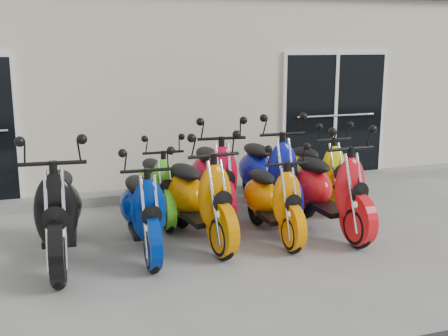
{
  "coord_description": "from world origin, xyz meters",
  "views": [
    {
      "loc": [
        -2.44,
        -6.58,
        2.43
      ],
      "look_at": [
        0.0,
        0.6,
        0.75
      ],
      "focal_mm": 45.0,
      "sensor_mm": 36.0,
      "label": 1
    }
  ],
  "objects_px": {
    "scooter_front_blue": "(142,198)",
    "scooter_back_yellow": "(318,162)",
    "scooter_front_red": "(329,177)",
    "scooter_back_blue": "(268,161)",
    "scooter_front_black": "(58,197)",
    "scooter_front_orange_b": "(273,188)",
    "scooter_back_red": "(214,166)",
    "scooter_front_orange_a": "(199,185)",
    "scooter_back_green": "(158,175)"
  },
  "relations": [
    {
      "from": "scooter_front_blue",
      "to": "scooter_front_red",
      "type": "bearing_deg",
      "value": 1.6
    },
    {
      "from": "scooter_front_black",
      "to": "scooter_back_yellow",
      "type": "height_order",
      "value": "scooter_front_black"
    },
    {
      "from": "scooter_front_red",
      "to": "scooter_back_blue",
      "type": "height_order",
      "value": "scooter_back_blue"
    },
    {
      "from": "scooter_back_blue",
      "to": "scooter_front_orange_a",
      "type": "bearing_deg",
      "value": -145.54
    },
    {
      "from": "scooter_front_orange_b",
      "to": "scooter_back_red",
      "type": "bearing_deg",
      "value": 113.06
    },
    {
      "from": "scooter_front_red",
      "to": "scooter_back_yellow",
      "type": "distance_m",
      "value": 1.29
    },
    {
      "from": "scooter_front_orange_a",
      "to": "scooter_back_yellow",
      "type": "distance_m",
      "value": 2.44
    },
    {
      "from": "scooter_front_black",
      "to": "scooter_back_green",
      "type": "height_order",
      "value": "scooter_front_black"
    },
    {
      "from": "scooter_front_red",
      "to": "scooter_front_blue",
      "type": "bearing_deg",
      "value": 177.65
    },
    {
      "from": "scooter_front_blue",
      "to": "scooter_back_yellow",
      "type": "relative_size",
      "value": 1.01
    },
    {
      "from": "scooter_front_red",
      "to": "scooter_back_red",
      "type": "distance_m",
      "value": 1.64
    },
    {
      "from": "scooter_back_red",
      "to": "scooter_front_red",
      "type": "bearing_deg",
      "value": -36.38
    },
    {
      "from": "scooter_front_black",
      "to": "scooter_front_red",
      "type": "height_order",
      "value": "scooter_front_black"
    },
    {
      "from": "scooter_front_orange_a",
      "to": "scooter_back_green",
      "type": "relative_size",
      "value": 1.14
    },
    {
      "from": "scooter_front_orange_a",
      "to": "scooter_back_yellow",
      "type": "bearing_deg",
      "value": 18.04
    },
    {
      "from": "scooter_front_black",
      "to": "scooter_front_orange_a",
      "type": "height_order",
      "value": "scooter_front_black"
    },
    {
      "from": "scooter_back_red",
      "to": "scooter_back_blue",
      "type": "xyz_separation_m",
      "value": [
        0.83,
        -0.01,
        0.01
      ]
    },
    {
      "from": "scooter_back_green",
      "to": "scooter_back_red",
      "type": "relative_size",
      "value": 0.85
    },
    {
      "from": "scooter_front_orange_b",
      "to": "scooter_back_green",
      "type": "height_order",
      "value": "scooter_front_orange_b"
    },
    {
      "from": "scooter_back_yellow",
      "to": "scooter_front_orange_b",
      "type": "bearing_deg",
      "value": -139.43
    },
    {
      "from": "scooter_front_orange_b",
      "to": "scooter_back_yellow",
      "type": "relative_size",
      "value": 0.96
    },
    {
      "from": "scooter_front_blue",
      "to": "scooter_back_blue",
      "type": "distance_m",
      "value": 2.31
    },
    {
      "from": "scooter_front_blue",
      "to": "scooter_front_orange_a",
      "type": "bearing_deg",
      "value": 13.97
    },
    {
      "from": "scooter_back_red",
      "to": "scooter_back_blue",
      "type": "height_order",
      "value": "scooter_back_blue"
    },
    {
      "from": "scooter_front_black",
      "to": "scooter_front_orange_a",
      "type": "xyz_separation_m",
      "value": [
        1.67,
        0.16,
        -0.04
      ]
    },
    {
      "from": "scooter_back_red",
      "to": "scooter_front_orange_a",
      "type": "bearing_deg",
      "value": -113.25
    },
    {
      "from": "scooter_front_red",
      "to": "scooter_back_green",
      "type": "relative_size",
      "value": 1.15
    },
    {
      "from": "scooter_front_black",
      "to": "scooter_front_blue",
      "type": "distance_m",
      "value": 0.95
    },
    {
      "from": "scooter_front_black",
      "to": "scooter_front_orange_b",
      "type": "xyz_separation_m",
      "value": [
        2.61,
        0.02,
        -0.13
      ]
    },
    {
      "from": "scooter_front_blue",
      "to": "scooter_front_orange_b",
      "type": "xyz_separation_m",
      "value": [
        1.67,
        0.02,
        -0.03
      ]
    },
    {
      "from": "scooter_front_orange_a",
      "to": "scooter_back_red",
      "type": "relative_size",
      "value": 0.97
    },
    {
      "from": "scooter_front_black",
      "to": "scooter_back_blue",
      "type": "height_order",
      "value": "scooter_front_black"
    },
    {
      "from": "scooter_front_orange_a",
      "to": "scooter_front_red",
      "type": "distance_m",
      "value": 1.73
    },
    {
      "from": "scooter_front_black",
      "to": "scooter_back_red",
      "type": "distance_m",
      "value": 2.42
    },
    {
      "from": "scooter_back_red",
      "to": "scooter_back_blue",
      "type": "relative_size",
      "value": 0.99
    },
    {
      "from": "scooter_front_orange_b",
      "to": "scooter_back_blue",
      "type": "distance_m",
      "value": 1.12
    },
    {
      "from": "scooter_front_blue",
      "to": "scooter_back_yellow",
      "type": "distance_m",
      "value": 3.17
    },
    {
      "from": "scooter_front_blue",
      "to": "scooter_back_yellow",
      "type": "bearing_deg",
      "value": 23.78
    },
    {
      "from": "scooter_front_blue",
      "to": "scooter_back_blue",
      "type": "xyz_separation_m",
      "value": [
        2.05,
        1.07,
        0.09
      ]
    },
    {
      "from": "scooter_front_black",
      "to": "scooter_front_orange_a",
      "type": "distance_m",
      "value": 1.68
    },
    {
      "from": "scooter_back_green",
      "to": "scooter_back_blue",
      "type": "height_order",
      "value": "scooter_back_blue"
    },
    {
      "from": "scooter_front_orange_a",
      "to": "scooter_front_orange_b",
      "type": "height_order",
      "value": "scooter_front_orange_a"
    },
    {
      "from": "scooter_back_green",
      "to": "scooter_back_yellow",
      "type": "relative_size",
      "value": 0.96
    },
    {
      "from": "scooter_front_orange_a",
      "to": "scooter_back_red",
      "type": "height_order",
      "value": "scooter_back_red"
    },
    {
      "from": "scooter_back_green",
      "to": "scooter_front_orange_b",
      "type": "bearing_deg",
      "value": -44.89
    },
    {
      "from": "scooter_front_blue",
      "to": "scooter_front_red",
      "type": "distance_m",
      "value": 2.46
    },
    {
      "from": "scooter_front_orange_a",
      "to": "scooter_back_green",
      "type": "height_order",
      "value": "scooter_front_orange_a"
    },
    {
      "from": "scooter_front_orange_b",
      "to": "scooter_front_red",
      "type": "relative_size",
      "value": 0.88
    },
    {
      "from": "scooter_front_blue",
      "to": "scooter_back_red",
      "type": "bearing_deg",
      "value": 43.11
    },
    {
      "from": "scooter_front_red",
      "to": "scooter_back_green",
      "type": "xyz_separation_m",
      "value": [
        -2.01,
        1.23,
        -0.1
      ]
    }
  ]
}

